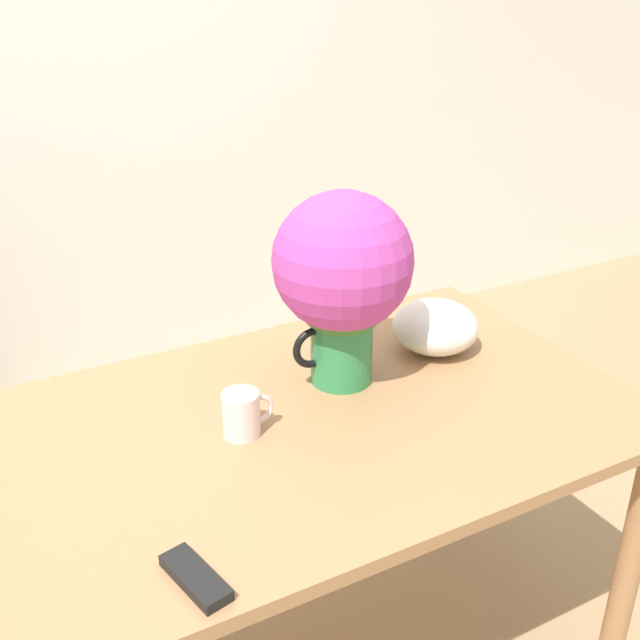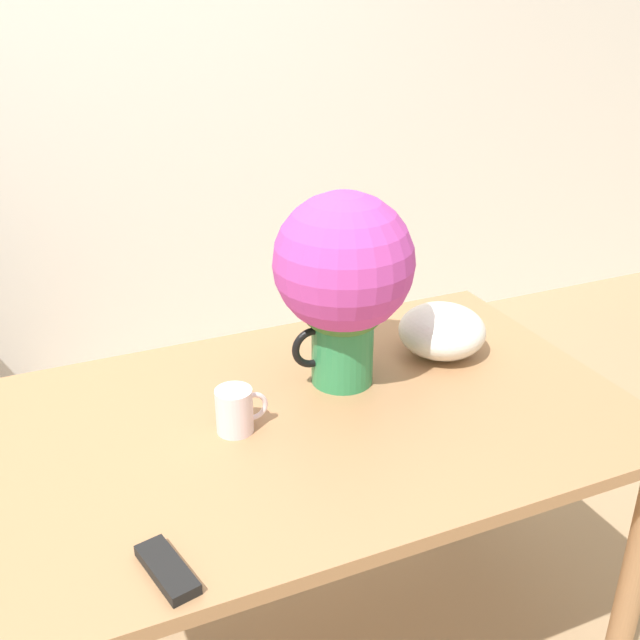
# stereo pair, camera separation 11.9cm
# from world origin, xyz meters

# --- Properties ---
(wall_back) EXTENTS (8.00, 0.05, 2.60)m
(wall_back) POSITION_xyz_m (0.00, 1.71, 1.30)
(wall_back) COLOR silver
(wall_back) RESTS_ON ground_plane
(table) EXTENTS (1.37, 0.88, 0.77)m
(table) POSITION_xyz_m (0.23, -0.09, 0.67)
(table) COLOR #A3754C
(table) RESTS_ON ground_plane
(flower_vase) EXTENTS (0.31, 0.31, 0.45)m
(flower_vase) POSITION_xyz_m (0.34, 0.02, 1.04)
(flower_vase) COLOR #2D844C
(flower_vase) RESTS_ON table
(coffee_mug) EXTENTS (0.11, 0.08, 0.10)m
(coffee_mug) POSITION_xyz_m (0.05, -0.09, 0.82)
(coffee_mug) COLOR silver
(coffee_mug) RESTS_ON table
(white_bowl) EXTENTS (0.22, 0.22, 0.13)m
(white_bowl) POSITION_xyz_m (0.63, 0.04, 0.84)
(white_bowl) COLOR silver
(white_bowl) RESTS_ON table
(remote_control) EXTENTS (0.08, 0.15, 0.02)m
(remote_control) POSITION_xyz_m (-0.18, -0.43, 0.78)
(remote_control) COLOR black
(remote_control) RESTS_ON table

